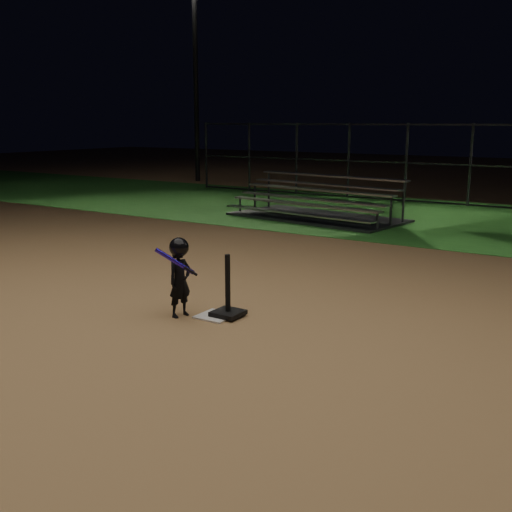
{
  "coord_description": "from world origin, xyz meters",
  "views": [
    {
      "loc": [
        4.73,
        -6.37,
        2.57
      ],
      "look_at": [
        0.0,
        1.0,
        0.65
      ],
      "focal_mm": 43.48,
      "sensor_mm": 36.0,
      "label": 1
    }
  ],
  "objects": [
    {
      "name": "home_plate",
      "position": [
        0.0,
        0.0,
        0.01
      ],
      "size": [
        0.45,
        0.45,
        0.02
      ],
      "primitive_type": "cube",
      "color": "beige",
      "rests_on": "ground"
    },
    {
      "name": "ground",
      "position": [
        0.0,
        0.0,
        0.0
      ],
      "size": [
        80.0,
        80.0,
        0.0
      ],
      "primitive_type": "plane",
      "color": "#9E7547",
      "rests_on": "ground"
    },
    {
      "name": "grass_strip",
      "position": [
        0.0,
        10.0,
        0.01
      ],
      "size": [
        60.0,
        8.0,
        0.01
      ],
      "primitive_type": "cube",
      "color": "#225C1D",
      "rests_on": "ground"
    },
    {
      "name": "light_pole_left",
      "position": [
        -12.0,
        14.94,
        4.95
      ],
      "size": [
        0.9,
        0.53,
        8.3
      ],
      "color": "#2D2D30",
      "rests_on": "ground"
    },
    {
      "name": "batting_tee",
      "position": [
        0.14,
        0.09,
        0.18
      ],
      "size": [
        0.38,
        0.38,
        0.83
      ],
      "color": "black",
      "rests_on": "home_plate"
    },
    {
      "name": "bleacher_left",
      "position": [
        -2.77,
        8.27,
        0.23
      ],
      "size": [
        4.84,
        2.86,
        1.12
      ],
      "rotation": [
        0.0,
        0.0,
        -0.14
      ],
      "color": "#A4A4A9",
      "rests_on": "ground"
    },
    {
      "name": "backstop_fence",
      "position": [
        0.0,
        13.0,
        1.25
      ],
      "size": [
        20.08,
        0.08,
        2.5
      ],
      "color": "#38383D",
      "rests_on": "ground"
    },
    {
      "name": "child_batter",
      "position": [
        -0.41,
        -0.23,
        0.57
      ],
      "size": [
        0.44,
        0.55,
        1.07
      ],
      "rotation": [
        0.0,
        0.0,
        1.37
      ],
      "color": "black",
      "rests_on": "ground"
    }
  ]
}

